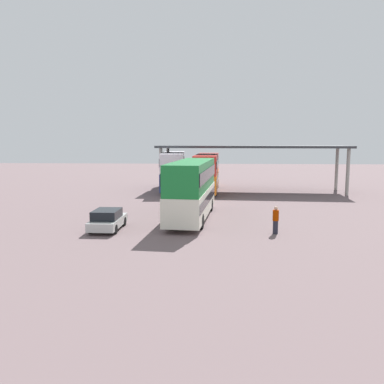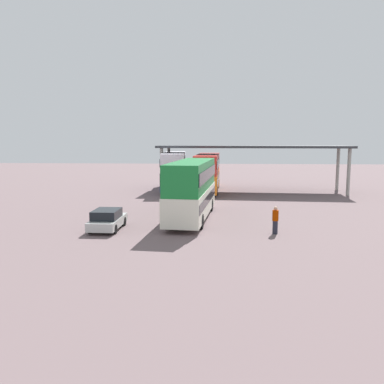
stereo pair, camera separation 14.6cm
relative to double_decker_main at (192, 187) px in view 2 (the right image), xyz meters
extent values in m
plane|color=#6C595B|center=(-0.37, -2.21, -2.35)|extent=(140.00, 140.00, 0.00)
cube|color=silver|center=(0.00, -0.01, -1.06)|extent=(3.36, 10.82, 1.89)
cube|color=#187632|center=(0.00, -0.01, 0.92)|extent=(3.26, 10.60, 2.05)
cube|color=black|center=(0.00, -0.01, -0.83)|extent=(3.35, 10.40, 0.64)
cube|color=black|center=(0.00, -0.01, 1.02)|extent=(3.35, 10.40, 0.82)
cube|color=black|center=(0.46, 5.24, -0.77)|extent=(2.06, 0.28, 1.14)
cube|color=orange|center=(0.46, 5.24, 0.14)|extent=(1.70, 0.23, 0.36)
cylinder|color=black|center=(-0.80, 3.37, -1.85)|extent=(0.37, 1.02, 1.00)
cylinder|color=black|center=(1.38, 3.18, -1.85)|extent=(0.37, 1.02, 1.00)
cylinder|color=black|center=(-1.38, -3.20, -1.85)|extent=(0.37, 1.02, 1.00)
cylinder|color=black|center=(0.80, -3.40, -1.85)|extent=(0.37, 1.02, 1.00)
cube|color=#B7BAB6|center=(-5.31, -3.92, -1.86)|extent=(1.75, 3.82, 0.55)
cube|color=black|center=(-5.31, -4.11, -1.29)|extent=(1.60, 2.10, 0.58)
cylinder|color=black|center=(-6.08, -2.73, -2.05)|extent=(0.20, 0.60, 0.60)
cylinder|color=black|center=(-4.52, -2.74, -2.05)|extent=(0.20, 0.60, 0.60)
cylinder|color=black|center=(-6.09, -5.09, -2.05)|extent=(0.20, 0.60, 0.60)
cylinder|color=black|center=(-4.53, -5.10, -2.05)|extent=(0.20, 0.60, 0.60)
cube|color=navy|center=(-3.13, 16.59, -1.03)|extent=(3.25, 11.00, 1.94)
cube|color=white|center=(-3.13, 16.59, 0.99)|extent=(3.16, 10.77, 2.10)
cube|color=black|center=(-3.13, 16.59, -0.80)|extent=(3.26, 10.56, 0.66)
cube|color=black|center=(-3.13, 16.59, 1.09)|extent=(3.26, 10.56, 0.84)
cube|color=black|center=(-3.48, 21.95, -0.74)|extent=(2.17, 0.24, 1.16)
cube|color=orange|center=(-3.48, 21.95, 0.19)|extent=(1.78, 0.20, 0.36)
cylinder|color=black|center=(-4.50, 19.88, -1.85)|extent=(0.34, 1.02, 1.00)
cylinder|color=black|center=(-2.20, 20.03, -1.85)|extent=(0.34, 1.02, 1.00)
cylinder|color=black|center=(-4.06, 13.16, -1.85)|extent=(0.34, 1.02, 1.00)
cylinder|color=black|center=(-1.76, 13.31, -1.85)|extent=(0.34, 1.02, 1.00)
cube|color=orange|center=(0.82, 15.49, -1.07)|extent=(2.82, 11.53, 1.86)
cube|color=red|center=(0.82, 15.49, 0.87)|extent=(2.73, 11.29, 2.02)
cube|color=black|center=(0.82, 15.49, -0.85)|extent=(2.84, 11.07, 0.63)
cube|color=black|center=(0.82, 15.49, 0.97)|extent=(2.84, 11.07, 0.81)
cube|color=black|center=(1.00, 21.16, -0.79)|extent=(2.09, 0.17, 1.12)
cube|color=orange|center=(1.00, 21.16, 0.10)|extent=(1.72, 0.13, 0.36)
cylinder|color=black|center=(-0.17, 19.07, -1.85)|extent=(0.31, 1.01, 1.00)
cylinder|color=black|center=(2.04, 19.00, -1.85)|extent=(0.31, 1.01, 1.00)
cylinder|color=black|center=(-0.39, 11.98, -1.85)|extent=(0.31, 1.01, 1.00)
cylinder|color=black|center=(1.82, 11.91, -1.85)|extent=(0.31, 1.01, 1.00)
cube|color=#33353A|center=(5.87, 16.03, 2.74)|extent=(21.57, 6.95, 0.25)
cylinder|color=#9E9B93|center=(16.03, 17.74, 0.13)|extent=(0.36, 0.36, 4.96)
cylinder|color=#9E9B93|center=(15.77, 13.19, 0.13)|extent=(0.36, 0.36, 4.96)
cylinder|color=#9E9B93|center=(-4.02, 18.87, 0.13)|extent=(0.36, 0.36, 4.96)
cylinder|color=#9E9B93|center=(-4.28, 14.33, 0.13)|extent=(0.36, 0.36, 4.96)
cylinder|color=#262633|center=(5.48, -4.45, -1.93)|extent=(0.32, 0.32, 0.84)
cylinder|color=#9E2D00|center=(5.48, -4.45, -1.19)|extent=(0.38, 0.38, 0.66)
sphere|color=tan|center=(5.48, -4.45, -0.74)|extent=(0.23, 0.23, 0.23)
camera|label=1|loc=(1.60, -28.28, 3.46)|focal=36.04mm
camera|label=2|loc=(1.74, -28.27, 3.46)|focal=36.04mm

